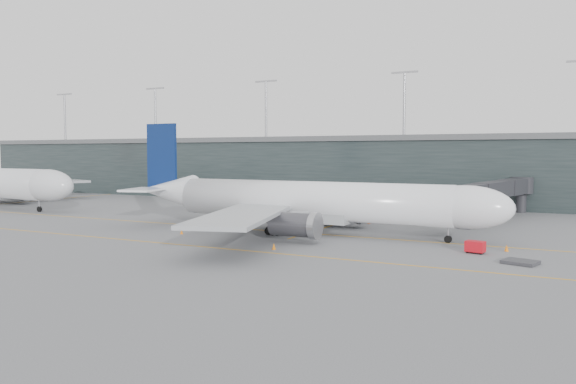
% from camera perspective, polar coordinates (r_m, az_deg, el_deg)
% --- Properties ---
extents(ground, '(320.00, 320.00, 0.00)m').
position_cam_1_polar(ground, '(85.49, -0.03, -3.66)').
color(ground, '#5B5A5F').
rests_on(ground, ground).
extents(taxiline_a, '(160.00, 0.25, 0.02)m').
position_cam_1_polar(taxiline_a, '(81.96, -1.28, -3.99)').
color(taxiline_a, orange).
rests_on(taxiline_a, ground).
extents(taxiline_b, '(160.00, 0.25, 0.02)m').
position_cam_1_polar(taxiline_b, '(68.38, -7.57, -5.63)').
color(taxiline_b, orange).
rests_on(taxiline_b, ground).
extents(taxiline_lead_main, '(0.25, 60.00, 0.02)m').
position_cam_1_polar(taxiline_lead_main, '(101.92, 7.53, -2.45)').
color(taxiline_lead_main, orange).
rests_on(taxiline_lead_main, ground).
extents(taxiline_lead_adj, '(0.25, 60.00, 0.02)m').
position_cam_1_polar(taxiline_lead_adj, '(148.45, -23.11, -0.72)').
color(taxiline_lead_adj, orange).
rests_on(taxiline_lead_adj, ground).
extents(terminal, '(240.00, 36.00, 29.00)m').
position_cam_1_polar(terminal, '(139.11, 10.70, 2.37)').
color(terminal, black).
rests_on(terminal, ground).
extents(main_aircraft, '(57.28, 54.01, 16.11)m').
position_cam_1_polar(main_aircraft, '(79.67, 1.91, -0.96)').
color(main_aircraft, white).
rests_on(main_aircraft, ground).
extents(jet_bridge, '(12.11, 44.22, 6.78)m').
position_cam_1_polar(jet_bridge, '(101.88, 19.73, 0.21)').
color(jet_bridge, '#26262B').
rests_on(jet_bridge, ground).
extents(gse_cart, '(2.27, 1.68, 1.41)m').
position_cam_1_polar(gse_cart, '(67.41, 18.49, -5.27)').
color(gse_cart, red).
rests_on(gse_cart, ground).
extents(baggage_dolly, '(3.87, 3.42, 0.33)m').
position_cam_1_polar(baggage_dolly, '(62.85, 22.53, -6.58)').
color(baggage_dolly, '#313136').
rests_on(baggage_dolly, ground).
extents(uld_a, '(2.00, 1.60, 1.81)m').
position_cam_1_polar(uld_a, '(95.50, 0.56, -2.28)').
color(uld_a, '#3D3C42').
rests_on(uld_a, ground).
extents(uld_b, '(2.26, 2.06, 1.67)m').
position_cam_1_polar(uld_b, '(96.82, 2.56, -2.25)').
color(uld_b, '#3D3C42').
rests_on(uld_b, ground).
extents(uld_c, '(2.40, 1.98, 2.05)m').
position_cam_1_polar(uld_c, '(95.84, 2.70, -2.19)').
color(uld_c, '#3D3C42').
rests_on(uld_c, ground).
extents(cone_nose, '(0.49, 0.49, 0.78)m').
position_cam_1_polar(cone_nose, '(70.02, 21.32, -5.32)').
color(cone_nose, orange).
rests_on(cone_nose, ground).
extents(cone_wing_stbd, '(0.48, 0.48, 0.76)m').
position_cam_1_polar(cone_wing_stbd, '(66.49, -1.45, -5.54)').
color(cone_wing_stbd, orange).
rests_on(cone_wing_stbd, ground).
extents(cone_wing_port, '(0.45, 0.45, 0.72)m').
position_cam_1_polar(cone_wing_port, '(91.36, 8.23, -2.98)').
color(cone_wing_port, '#EE4E0D').
rests_on(cone_wing_port, ground).
extents(cone_tail, '(0.43, 0.43, 0.68)m').
position_cam_1_polar(cone_tail, '(80.37, -10.75, -3.98)').
color(cone_tail, orange).
rests_on(cone_tail, ground).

